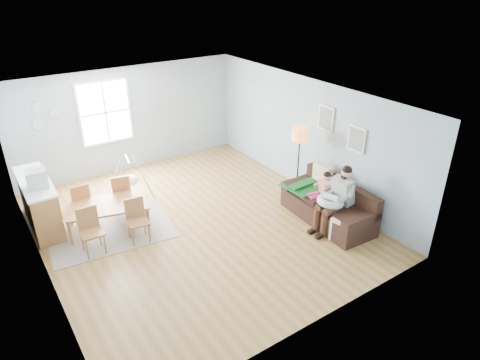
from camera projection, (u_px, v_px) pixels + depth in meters
room at (191, 114)px, 8.02m from camera, size 8.40×9.40×3.90m
window at (105, 112)px, 10.63m from camera, size 1.32×0.08×1.62m
pictures at (341, 128)px, 8.99m from camera, size 0.05×1.34×0.74m
wall_plates at (44, 115)px, 9.85m from camera, size 0.67×0.02×0.66m
sofa at (330, 207)px, 9.12m from camera, size 1.03×2.17×0.86m
green_throw at (306, 185)px, 9.52m from camera, size 1.01×0.83×0.04m
beige_pillow at (322, 175)px, 9.44m from camera, size 0.14×0.49×0.49m
father at (337, 197)px, 8.63m from camera, size 0.95×0.44×1.36m
nursing_pillow at (330, 202)px, 8.59m from camera, size 0.61×0.59×0.22m
infant at (329, 197)px, 8.57m from camera, size 0.23×0.40×0.15m
toddler at (322, 187)px, 9.05m from camera, size 0.55×0.32×0.83m
floor_lamp at (300, 140)px, 9.45m from camera, size 0.35×0.35×1.76m
storage_cube at (344, 228)px, 8.46m from camera, size 0.52×0.49×0.50m
rug at (111, 229)px, 8.89m from camera, size 2.61×2.10×0.01m
dining_table at (109, 217)px, 8.76m from camera, size 1.84×1.31×0.59m
chair_sw at (90, 228)px, 8.01m from camera, size 0.42×0.42×0.91m
chair_se at (137, 217)px, 8.38m from camera, size 0.44×0.44×0.88m
chair_nw at (81, 200)px, 8.97m from camera, size 0.41×0.41×0.89m
chair_ne at (121, 191)px, 9.31m from camera, size 0.48×0.48×0.91m
counter at (39, 203)px, 8.80m from camera, size 0.58×1.89×1.06m
monitor at (36, 179)px, 8.23m from camera, size 0.41×0.39×0.36m
baby_swing at (130, 179)px, 10.03m from camera, size 1.09×1.10×0.94m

